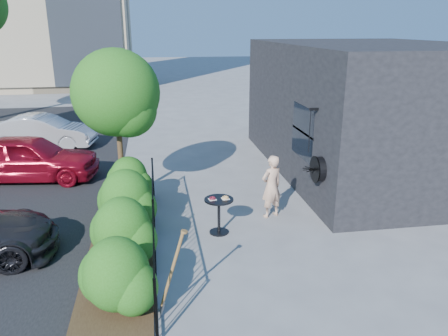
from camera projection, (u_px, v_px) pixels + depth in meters
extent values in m
plane|color=gray|center=(225.00, 242.00, 9.53)|extent=(120.00, 120.00, 0.00)
cube|color=black|center=(371.00, 108.00, 13.98)|extent=(6.00, 9.00, 4.00)
cube|color=black|center=(303.00, 132.00, 11.61)|extent=(0.04, 1.60, 1.40)
cube|color=black|center=(303.00, 132.00, 11.61)|extent=(0.05, 1.70, 0.06)
cylinder|color=black|center=(319.00, 169.00, 10.36)|extent=(0.18, 0.60, 0.60)
cylinder|color=black|center=(315.00, 169.00, 10.34)|extent=(0.03, 0.64, 0.64)
cube|color=black|center=(314.00, 109.00, 10.41)|extent=(0.25, 0.06, 0.06)
cylinder|color=black|center=(310.00, 132.00, 10.57)|extent=(0.02, 0.02, 1.05)
cylinder|color=black|center=(156.00, 311.00, 6.32)|extent=(0.05, 0.05, 1.10)
cylinder|color=black|center=(154.00, 223.00, 9.13)|extent=(0.05, 0.05, 1.10)
cylinder|color=black|center=(153.00, 177.00, 11.95)|extent=(0.05, 0.05, 1.10)
cube|color=black|center=(153.00, 201.00, 8.98)|extent=(0.03, 6.00, 0.03)
cube|color=black|center=(155.00, 243.00, 9.27)|extent=(0.03, 6.00, 0.03)
cylinder|color=black|center=(156.00, 307.00, 6.41)|extent=(0.02, 0.02, 1.04)
cylinder|color=black|center=(156.00, 299.00, 6.60)|extent=(0.02, 0.02, 1.04)
cylinder|color=black|center=(156.00, 292.00, 6.79)|extent=(0.02, 0.02, 1.04)
cylinder|color=black|center=(155.00, 285.00, 6.97)|extent=(0.02, 0.02, 1.04)
cylinder|color=black|center=(155.00, 278.00, 7.16)|extent=(0.02, 0.02, 1.04)
cylinder|color=black|center=(155.00, 271.00, 7.35)|extent=(0.02, 0.02, 1.04)
cylinder|color=black|center=(155.00, 265.00, 7.54)|extent=(0.02, 0.02, 1.04)
cylinder|color=black|center=(155.00, 259.00, 7.73)|extent=(0.02, 0.02, 1.04)
cylinder|color=black|center=(155.00, 254.00, 7.91)|extent=(0.02, 0.02, 1.04)
cylinder|color=black|center=(155.00, 249.00, 8.10)|extent=(0.02, 0.02, 1.04)
cylinder|color=black|center=(154.00, 244.00, 8.29)|extent=(0.02, 0.02, 1.04)
cylinder|color=black|center=(154.00, 239.00, 8.48)|extent=(0.02, 0.02, 1.04)
cylinder|color=black|center=(154.00, 234.00, 8.66)|extent=(0.02, 0.02, 1.04)
cylinder|color=black|center=(154.00, 230.00, 8.85)|extent=(0.02, 0.02, 1.04)
cylinder|color=black|center=(154.00, 226.00, 9.04)|extent=(0.02, 0.02, 1.04)
cylinder|color=black|center=(154.00, 221.00, 9.23)|extent=(0.02, 0.02, 1.04)
cylinder|color=black|center=(154.00, 218.00, 9.41)|extent=(0.02, 0.02, 1.04)
cylinder|color=black|center=(154.00, 214.00, 9.60)|extent=(0.02, 0.02, 1.04)
cylinder|color=black|center=(154.00, 210.00, 9.79)|extent=(0.02, 0.02, 1.04)
cylinder|color=black|center=(154.00, 207.00, 9.98)|extent=(0.02, 0.02, 1.04)
cylinder|color=black|center=(154.00, 203.00, 10.17)|extent=(0.02, 0.02, 1.04)
cylinder|color=black|center=(153.00, 200.00, 10.35)|extent=(0.02, 0.02, 1.04)
cylinder|color=black|center=(153.00, 197.00, 10.54)|extent=(0.02, 0.02, 1.04)
cylinder|color=black|center=(153.00, 194.00, 10.73)|extent=(0.02, 0.02, 1.04)
cylinder|color=black|center=(153.00, 191.00, 10.92)|extent=(0.02, 0.02, 1.04)
cylinder|color=black|center=(153.00, 188.00, 11.10)|extent=(0.02, 0.02, 1.04)
cylinder|color=black|center=(153.00, 186.00, 11.29)|extent=(0.02, 0.02, 1.04)
cylinder|color=black|center=(153.00, 183.00, 11.48)|extent=(0.02, 0.02, 1.04)
cylinder|color=black|center=(153.00, 181.00, 11.67)|extent=(0.02, 0.02, 1.04)
cylinder|color=black|center=(153.00, 178.00, 11.85)|extent=(0.02, 0.02, 1.04)
cube|color=#382616|center=(122.00, 248.00, 9.18)|extent=(1.30, 6.00, 0.08)
ellipsoid|color=#276116|center=(117.00, 276.00, 6.93)|extent=(1.10, 1.10, 1.24)
ellipsoid|color=#276116|center=(123.00, 232.00, 8.43)|extent=(1.10, 1.10, 1.24)
ellipsoid|color=#276116|center=(126.00, 202.00, 9.84)|extent=(1.10, 1.10, 1.24)
ellipsoid|color=#276116|center=(129.00, 182.00, 11.15)|extent=(1.10, 1.10, 1.24)
cylinder|color=#3F2B19|center=(121.00, 158.00, 11.44)|extent=(0.14, 0.14, 2.40)
sphere|color=#276116|center=(116.00, 95.00, 10.93)|extent=(2.20, 2.20, 2.20)
sphere|color=#276116|center=(129.00, 109.00, 10.89)|extent=(1.43, 1.43, 1.43)
cylinder|color=black|center=(219.00, 200.00, 9.70)|extent=(0.66, 0.66, 0.03)
cylinder|color=black|center=(219.00, 216.00, 9.82)|extent=(0.07, 0.07, 0.79)
cylinder|color=black|center=(219.00, 232.00, 9.95)|extent=(0.44, 0.44, 0.03)
cube|color=white|center=(212.00, 199.00, 9.67)|extent=(0.19, 0.19, 0.01)
cube|color=white|center=(225.00, 199.00, 9.71)|extent=(0.19, 0.19, 0.01)
torus|color=#520D15|center=(212.00, 198.00, 9.66)|extent=(0.15, 0.15, 0.05)
torus|color=tan|center=(225.00, 197.00, 9.70)|extent=(0.15, 0.15, 0.05)
imported|color=#D8A98C|center=(271.00, 186.00, 10.58)|extent=(0.67, 0.57, 1.57)
cylinder|color=brown|center=(172.00, 269.00, 6.93)|extent=(0.44, 0.05, 1.32)
cube|color=gray|center=(162.00, 308.00, 7.12)|extent=(0.11, 0.20, 0.28)
cylinder|color=brown|center=(184.00, 232.00, 6.76)|extent=(0.11, 0.11, 0.06)
imported|color=maroon|center=(29.00, 158.00, 13.18)|extent=(4.26, 2.15, 1.39)
imported|color=#B6B6BB|center=(43.00, 132.00, 16.72)|extent=(4.01, 1.91, 1.27)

